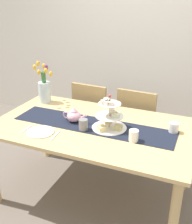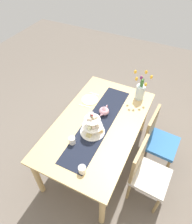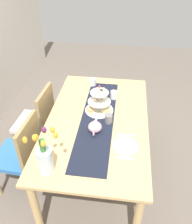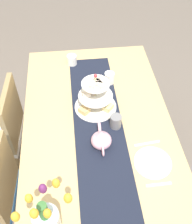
{
  "view_description": "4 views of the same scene",
  "coord_description": "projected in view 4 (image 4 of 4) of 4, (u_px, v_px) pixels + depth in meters",
  "views": [
    {
      "loc": [
        0.86,
        -1.96,
        1.81
      ],
      "look_at": [
        0.01,
        0.06,
        0.86
      ],
      "focal_mm": 43.52,
      "sensor_mm": 36.0,
      "label": 1
    },
    {
      "loc": [
        1.54,
        0.72,
        2.7
      ],
      "look_at": [
        -0.08,
        -0.07,
        0.86
      ],
      "focal_mm": 32.6,
      "sensor_mm": 36.0,
      "label": 2
    },
    {
      "loc": [
        -1.88,
        -0.23,
        2.28
      ],
      "look_at": [
        -0.01,
        0.01,
        0.86
      ],
      "focal_mm": 38.23,
      "sensor_mm": 36.0,
      "label": 3
    },
    {
      "loc": [
        -1.2,
        0.14,
        2.22
      ],
      "look_at": [
        0.01,
        0.01,
        0.87
      ],
      "focal_mm": 44.35,
      "sensor_mm": 36.0,
      "label": 4
    }
  ],
  "objects": [
    {
      "name": "mug_grey",
      "position": [
        116.0,
        121.0,
        1.84
      ],
      "size": [
        0.08,
        0.08,
        0.09
      ],
      "primitive_type": "cylinder",
      "color": "slate",
      "rests_on": "table_runner"
    },
    {
      "name": "dining_table",
      "position": [
        98.0,
        132.0,
        1.96
      ],
      "size": [
        1.74,
        1.02,
        0.76
      ],
      "color": "tan",
      "rests_on": "ground_plane"
    },
    {
      "name": "ground_plane",
      "position": [
        98.0,
        179.0,
        2.45
      ],
      "size": [
        8.0,
        8.0,
        0.0
      ],
      "primitive_type": "plane",
      "color": "#6B6056"
    },
    {
      "name": "cream_jug",
      "position": [
        72.0,
        60.0,
        2.3
      ],
      "size": [
        0.08,
        0.08,
        0.08
      ],
      "primitive_type": "cylinder",
      "color": "white",
      "rests_on": "dining_table"
    },
    {
      "name": "tulip_vase",
      "position": [
        47.0,
        222.0,
        1.3
      ],
      "size": [
        0.18,
        0.25,
        0.44
      ],
      "color": "silver",
      "rests_on": "dining_table"
    },
    {
      "name": "dinner_plate_left",
      "position": [
        153.0,
        163.0,
        1.68
      ],
      "size": [
        0.23,
        0.23,
        0.01
      ],
      "primitive_type": "cylinder",
      "color": "white",
      "rests_on": "dining_table"
    },
    {
      "name": "teapot",
      "position": [
        101.0,
        140.0,
        1.72
      ],
      "size": [
        0.24,
        0.13,
        0.14
      ],
      "color": "#E5A8BC",
      "rests_on": "table_runner"
    },
    {
      "name": "chair_right",
      "position": [
        2.0,
        130.0,
        2.18
      ],
      "size": [
        0.45,
        0.45,
        0.91
      ],
      "color": "#9C8254",
      "rests_on": "ground_plane"
    },
    {
      "name": "mug_white_text",
      "position": [
        109.0,
        78.0,
        2.14
      ],
      "size": [
        0.08,
        0.08,
        0.09
      ],
      "primitive_type": "cylinder",
      "color": "white",
      "rests_on": "dining_table"
    },
    {
      "name": "knife_left",
      "position": [
        147.0,
        143.0,
        1.78
      ],
      "size": [
        0.03,
        0.17,
        0.01
      ],
      "primitive_type": "cube",
      "rotation": [
        0.0,
        0.0,
        0.1
      ],
      "color": "silver",
      "rests_on": "dining_table"
    },
    {
      "name": "table_runner",
      "position": [
        98.0,
        124.0,
        1.89
      ],
      "size": [
        1.44,
        0.33,
        0.0
      ],
      "primitive_type": "cube",
      "color": "black",
      "rests_on": "dining_table"
    },
    {
      "name": "tiered_cake_stand",
      "position": [
        96.0,
        98.0,
        1.92
      ],
      "size": [
        0.3,
        0.3,
        0.3
      ],
      "color": "beige",
      "rests_on": "table_runner"
    },
    {
      "name": "fork_left",
      "position": [
        159.0,
        185.0,
        1.58
      ],
      "size": [
        0.02,
        0.15,
        0.01
      ],
      "primitive_type": "cube",
      "rotation": [
        0.0,
        0.0,
        0.01
      ],
      "color": "silver",
      "rests_on": "dining_table"
    }
  ]
}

